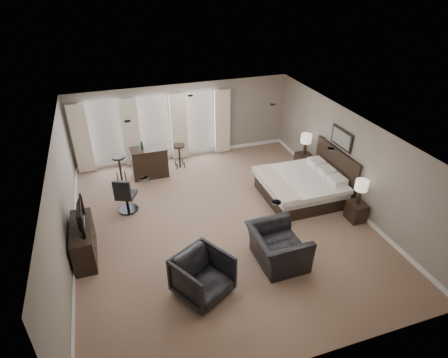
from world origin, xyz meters
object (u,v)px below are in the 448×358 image
object	(u,v)px
dresser	(84,241)
desk_chair	(126,194)
nightstand_near	(356,211)
bar_stool_left	(120,168)
bed	(302,177)
bar_counter	(150,162)
bar_stool_right	(179,156)
tv	(79,224)
armchair_near	(278,242)
armchair_far	(203,274)
lamp_far	(305,145)
lamp_near	(360,192)
nightstand_far	(303,162)

from	to	relation	value
dresser	desk_chair	xyz separation A→B (m)	(1.14, 1.59, 0.11)
nightstand_near	bar_stool_left	distance (m)	7.15
bed	desk_chair	size ratio (longest dim) A/B	2.06
dresser	bar_counter	world-z (taller)	bar_counter
bar_stool_right	tv	bearing A→B (deg)	-130.43
tv	bar_counter	size ratio (longest dim) A/B	0.87
bar_counter	bar_stool_right	distance (m)	1.07
bed	armchair_near	xyz separation A→B (m)	(-1.82, -2.26, -0.13)
armchair_far	armchair_near	bearing A→B (deg)	-17.58
armchair_far	desk_chair	bearing A→B (deg)	78.99
lamp_far	lamp_near	bearing A→B (deg)	-90.00
nightstand_near	dresser	xyz separation A→B (m)	(-6.92, 0.79, 0.16)
tv	armchair_near	distance (m)	4.52
bar_counter	nightstand_near	bearing A→B (deg)	-40.21
bar_stool_left	bar_stool_right	xyz separation A→B (m)	(1.96, 0.24, -0.00)
tv	armchair_far	xyz separation A→B (m)	(2.33, -1.99, -0.40)
lamp_near	armchair_near	xyz separation A→B (m)	(-2.71, -0.81, -0.30)
nightstand_near	nightstand_far	world-z (taller)	nightstand_far
armchair_far	desk_chair	distance (m)	3.77
lamp_far	bar_stool_right	bearing A→B (deg)	158.57
dresser	bar_stool_left	xyz separation A→B (m)	(1.12, 3.38, -0.01)
dresser	tv	bearing A→B (deg)	0.00
bed	lamp_near	bearing A→B (deg)	-58.46
armchair_near	armchair_far	xyz separation A→B (m)	(-1.88, -0.39, -0.05)
armchair_far	bar_stool_right	xyz separation A→B (m)	(0.75, 5.61, -0.11)
nightstand_near	bar_stool_right	size ratio (longest dim) A/B	0.64
lamp_far	armchair_near	xyz separation A→B (m)	(-2.71, -3.71, -0.37)
lamp_near	lamp_far	distance (m)	2.90
desk_chair	bed	bearing A→B (deg)	-165.96
lamp_near	armchair_near	world-z (taller)	lamp_near
bed	nightstand_far	bearing A→B (deg)	58.46
bar_stool_left	desk_chair	size ratio (longest dim) A/B	0.78
bed	bar_stool_left	world-z (taller)	bed
bed	desk_chair	world-z (taller)	bed
armchair_far	bar_stool_right	size ratio (longest dim) A/B	1.26
nightstand_far	armchair_near	distance (m)	4.60
lamp_near	dresser	xyz separation A→B (m)	(-6.92, 0.79, -0.45)
armchair_near	tv	bearing A→B (deg)	68.15
bed	lamp_far	xyz separation A→B (m)	(0.89, 1.45, 0.24)
dresser	bar_counter	size ratio (longest dim) A/B	1.29
dresser	armchair_far	distance (m)	3.07
bar_counter	desk_chair	xyz separation A→B (m)	(-0.91, -1.74, 0.04)
bar_stool_right	desk_chair	world-z (taller)	desk_chair
lamp_far	tv	world-z (taller)	lamp_far
bed	armchair_near	distance (m)	2.90
lamp_far	tv	distance (m)	7.23
desk_chair	lamp_near	bearing A→B (deg)	-177.58
armchair_far	desk_chair	world-z (taller)	desk_chair
lamp_near	desk_chair	world-z (taller)	lamp_near
armchair_near	bar_stool_left	xyz separation A→B (m)	(-3.09, 4.98, -0.16)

